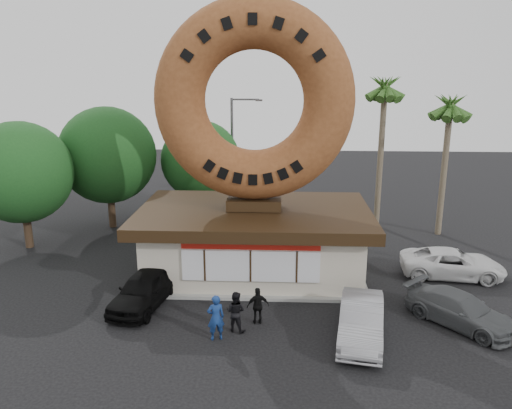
{
  "coord_description": "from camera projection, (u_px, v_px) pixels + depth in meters",
  "views": [
    {
      "loc": [
        1.21,
        -17.2,
        9.8
      ],
      "look_at": [
        0.18,
        4.0,
        4.04
      ],
      "focal_mm": 35.0,
      "sensor_mm": 36.0,
      "label": 1
    }
  ],
  "objects": [
    {
      "name": "car_grey",
      "position": [
        460.0,
        310.0,
        19.65
      ],
      "size": [
        4.28,
        4.49,
        1.28
      ],
      "primitive_type": "imported",
      "rotation": [
        0.0,
        0.0,
        0.73
      ],
      "color": "#4F5153",
      "rests_on": "ground"
    },
    {
      "name": "palm_near",
      "position": [
        385.0,
        93.0,
        30.14
      ],
      "size": [
        2.6,
        2.6,
        9.75
      ],
      "color": "#726651",
      "rests_on": "ground"
    },
    {
      "name": "car_silver",
      "position": [
        361.0,
        320.0,
        18.64
      ],
      "size": [
        2.32,
        4.67,
        1.47
      ],
      "primitive_type": "imported",
      "rotation": [
        0.0,
        0.0,
        -0.18
      ],
      "color": "#96969A",
      "rests_on": "ground"
    },
    {
      "name": "tree_mid",
      "position": [
        201.0,
        160.0,
        32.79
      ],
      "size": [
        5.2,
        5.2,
        6.63
      ],
      "color": "#473321",
      "rests_on": "ground"
    },
    {
      "name": "ground",
      "position": [
        246.0,
        333.0,
        19.2
      ],
      "size": [
        90.0,
        90.0,
        0.0
      ],
      "primitive_type": "plane",
      "color": "black",
      "rests_on": "ground"
    },
    {
      "name": "person_right",
      "position": [
        258.0,
        306.0,
        19.72
      ],
      "size": [
        0.95,
        0.55,
        1.52
      ],
      "primitive_type": "imported",
      "rotation": [
        0.0,
        0.0,
        3.35
      ],
      "color": "black",
      "rests_on": "ground"
    },
    {
      "name": "car_white",
      "position": [
        452.0,
        263.0,
        24.26
      ],
      "size": [
        5.11,
        2.77,
        1.36
      ],
      "primitive_type": "imported",
      "rotation": [
        0.0,
        0.0,
        1.46
      ],
      "color": "silver",
      "rests_on": "ground"
    },
    {
      "name": "giant_donut",
      "position": [
        254.0,
        101.0,
        22.78
      ],
      "size": [
        9.21,
        2.35,
        9.21
      ],
      "primitive_type": "torus",
      "rotation": [
        1.57,
        0.0,
        0.0
      ],
      "color": "brown",
      "rests_on": "donut_shop"
    },
    {
      "name": "person_left",
      "position": [
        216.0,
        318.0,
        18.51
      ],
      "size": [
        0.75,
        0.61,
        1.79
      ],
      "primitive_type": "imported",
      "rotation": [
        0.0,
        0.0,
        3.46
      ],
      "color": "navy",
      "rests_on": "ground"
    },
    {
      "name": "car_black",
      "position": [
        144.0,
        290.0,
        21.22
      ],
      "size": [
        2.54,
        4.59,
        1.48
      ],
      "primitive_type": "imported",
      "rotation": [
        0.0,
        0.0,
        -0.19
      ],
      "color": "black",
      "rests_on": "ground"
    },
    {
      "name": "tree_far",
      "position": [
        21.0,
        173.0,
        27.35
      ],
      "size": [
        5.6,
        5.6,
        7.14
      ],
      "color": "#473321",
      "rests_on": "ground"
    },
    {
      "name": "person_center",
      "position": [
        236.0,
        312.0,
        19.14
      ],
      "size": [
        0.95,
        0.84,
        1.63
      ],
      "primitive_type": "imported",
      "rotation": [
        0.0,
        0.0,
        2.82
      ],
      "color": "black",
      "rests_on": "ground"
    },
    {
      "name": "palm_far",
      "position": [
        450.0,
        111.0,
        28.77
      ],
      "size": [
        2.6,
        2.6,
        8.75
      ],
      "color": "#726651",
      "rests_on": "ground"
    },
    {
      "name": "street_lamp",
      "position": [
        234.0,
        151.0,
        33.53
      ],
      "size": [
        2.11,
        0.2,
        8.0
      ],
      "color": "#59595E",
      "rests_on": "ground"
    },
    {
      "name": "tree_west",
      "position": [
        107.0,
        155.0,
        30.96
      ],
      "size": [
        6.0,
        6.0,
        7.65
      ],
      "color": "#473321",
      "rests_on": "ground"
    },
    {
      "name": "donut_shop",
      "position": [
        254.0,
        238.0,
        24.5
      ],
      "size": [
        11.2,
        7.2,
        3.8
      ],
      "color": "beige",
      "rests_on": "ground"
    }
  ]
}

